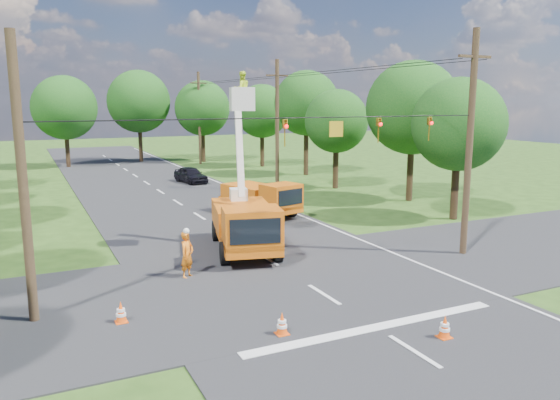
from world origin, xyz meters
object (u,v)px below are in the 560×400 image
traffic_cone_1 (445,327)px  tree_right_a (459,125)px  traffic_cone_3 (268,216)px  tree_far_c (202,108)px  traffic_cone_0 (282,324)px  tree_right_c (336,121)px  ground_worker (187,255)px  second_truck (262,197)px  traffic_cone_6 (262,197)px  traffic_cone_2 (260,243)px  bucket_truck (245,216)px  traffic_cone_4 (121,312)px  tree_right_d (306,103)px  pole_right_mid (277,125)px  tree_far_a (65,108)px  tree_far_b (139,102)px  distant_car (191,175)px  tree_right_b (413,108)px  pole_left (23,182)px  pole_right_near (470,142)px  pole_right_far (199,117)px  tree_right_e (262,111)px

traffic_cone_1 → tree_right_a: size_ratio=0.09×
traffic_cone_3 → tree_far_c: bearing=78.8°
traffic_cone_0 → tree_right_c: size_ratio=0.09×
ground_worker → traffic_cone_1: 10.25m
second_truck → traffic_cone_6: bearing=51.1°
traffic_cone_2 → traffic_cone_3: (2.84, 5.34, 0.00)m
bucket_truck → traffic_cone_0: size_ratio=11.58×
traffic_cone_4 → tree_right_d: 36.35m
ground_worker → traffic_cone_4: size_ratio=2.63×
tree_right_c → pole_right_mid: bearing=168.0°
traffic_cone_1 → traffic_cone_4: same height
tree_far_a → tree_far_b: (8.00, 2.00, 0.62)m
bucket_truck → tree_far_b: 40.80m
second_truck → traffic_cone_4: size_ratio=8.55×
traffic_cone_4 → tree_right_c: bearing=45.2°
ground_worker → distant_car: 25.69m
traffic_cone_0 → tree_far_a: bearing=92.6°
distant_car → tree_far_a: size_ratio=0.43×
distant_car → tree_right_b: tree_right_b is taller
ground_worker → tree_right_d: tree_right_d is taller
second_truck → pole_left: pole_left is taller
traffic_cone_0 → tree_right_b: bearing=42.6°
pole_right_near → tree_far_a: 45.08m
pole_right_far → tree_right_b: bearing=-76.9°
tree_far_a → tree_far_b: bearing=14.0°
traffic_cone_0 → traffic_cone_6: 21.60m
traffic_cone_2 → pole_right_mid: (8.16, 15.39, 4.75)m
tree_far_c → distant_car: bearing=-111.5°
ground_worker → pole_right_far: 40.05m
ground_worker → pole_right_mid: pole_right_mid is taller
traffic_cone_0 → pole_right_far: (11.33, 44.37, 4.75)m
pole_right_near → ground_worker: bearing=170.2°
traffic_cone_6 → tree_right_e: (8.53, 19.34, 5.45)m
traffic_cone_3 → distant_car: bearing=88.9°
tree_far_c → pole_left: bearing=-114.3°
traffic_cone_0 → traffic_cone_4: same height
distant_car → tree_right_a: bearing=-74.0°
tree_right_d → traffic_cone_3: bearing=-124.3°
pole_left → traffic_cone_0: bearing=-33.2°
traffic_cone_4 → pole_right_near: bearing=5.1°
traffic_cone_4 → tree_far_a: bearing=87.4°
tree_right_d → tree_far_a: 25.46m
traffic_cone_3 → tree_far_a: tree_far_a is taller
traffic_cone_3 → traffic_cone_6: same height
second_truck → pole_right_mid: 10.38m
tree_right_c → tree_far_c: 23.31m
pole_right_near → tree_right_c: size_ratio=1.28×
traffic_cone_2 → pole_right_near: pole_right_near is taller
distant_car → tree_right_a: tree_right_a is taller
distant_car → traffic_cone_0: (-6.33, -31.11, -0.33)m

